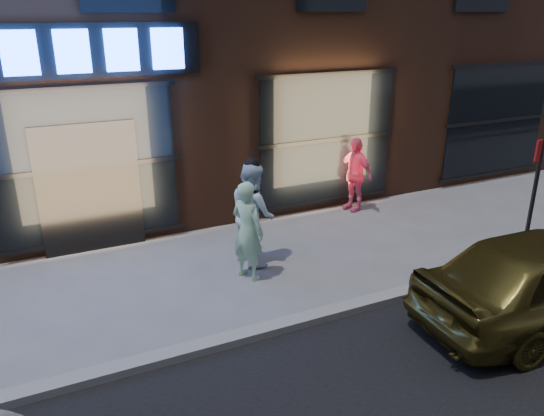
{
  "coord_description": "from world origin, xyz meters",
  "views": [
    {
      "loc": [
        -0.91,
        -5.74,
        4.24
      ],
      "look_at": [
        2.57,
        1.6,
        1.2
      ],
      "focal_mm": 35.0,
      "sensor_mm": 36.0,
      "label": 1
    }
  ],
  "objects_px": {
    "man_cap": "(253,213)",
    "passerby": "(354,174)",
    "man_bowtie": "(248,231)",
    "sign_post": "(535,189)"
  },
  "relations": [
    {
      "from": "man_bowtie",
      "to": "man_cap",
      "type": "relative_size",
      "value": 0.93
    },
    {
      "from": "sign_post",
      "to": "man_cap",
      "type": "bearing_deg",
      "value": 143.98
    },
    {
      "from": "man_bowtie",
      "to": "man_cap",
      "type": "distance_m",
      "value": 0.66
    },
    {
      "from": "man_bowtie",
      "to": "man_cap",
      "type": "bearing_deg",
      "value": -57.41
    },
    {
      "from": "man_bowtie",
      "to": "passerby",
      "type": "xyz_separation_m",
      "value": [
        3.41,
        1.99,
        -0.02
      ]
    },
    {
      "from": "sign_post",
      "to": "man_bowtie",
      "type": "bearing_deg",
      "value": 151.57
    },
    {
      "from": "man_cap",
      "to": "passerby",
      "type": "xyz_separation_m",
      "value": [
        3.08,
        1.43,
        -0.09
      ]
    },
    {
      "from": "man_bowtie",
      "to": "passerby",
      "type": "height_order",
      "value": "man_bowtie"
    },
    {
      "from": "passerby",
      "to": "sign_post",
      "type": "xyz_separation_m",
      "value": [
        1.27,
        -3.56,
        0.54
      ]
    },
    {
      "from": "man_bowtie",
      "to": "sign_post",
      "type": "xyz_separation_m",
      "value": [
        4.68,
        -1.56,
        0.52
      ]
    }
  ]
}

